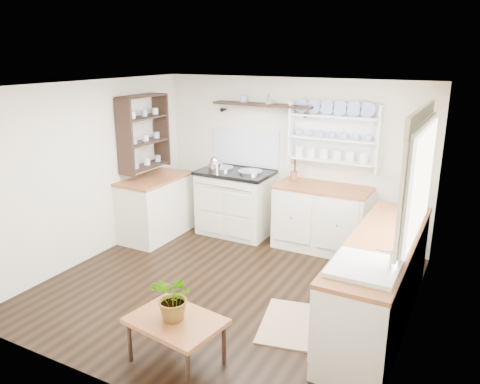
# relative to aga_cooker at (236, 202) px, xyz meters

# --- Properties ---
(floor) EXTENTS (4.00, 3.80, 0.01)m
(floor) POSITION_rel_aga_cooker_xyz_m (0.73, -1.57, -0.49)
(floor) COLOR black
(floor) RESTS_ON ground
(wall_back) EXTENTS (4.00, 0.02, 2.30)m
(wall_back) POSITION_rel_aga_cooker_xyz_m (0.73, 0.33, 0.66)
(wall_back) COLOR #EDE5CD
(wall_back) RESTS_ON ground
(wall_right) EXTENTS (0.02, 3.80, 2.30)m
(wall_right) POSITION_rel_aga_cooker_xyz_m (2.73, -1.57, 0.66)
(wall_right) COLOR #EDE5CD
(wall_right) RESTS_ON ground
(wall_left) EXTENTS (0.02, 3.80, 2.30)m
(wall_left) POSITION_rel_aga_cooker_xyz_m (-1.27, -1.57, 0.66)
(wall_left) COLOR #EDE5CD
(wall_left) RESTS_ON ground
(ceiling) EXTENTS (4.00, 3.80, 0.01)m
(ceiling) POSITION_rel_aga_cooker_xyz_m (0.73, -1.57, 1.81)
(ceiling) COLOR white
(ceiling) RESTS_ON wall_back
(window) EXTENTS (0.08, 1.55, 1.22)m
(window) POSITION_rel_aga_cooker_xyz_m (2.68, -1.42, 1.07)
(window) COLOR white
(window) RESTS_ON wall_right
(aga_cooker) EXTENTS (1.08, 0.75, 0.99)m
(aga_cooker) POSITION_rel_aga_cooker_xyz_m (0.00, 0.00, 0.00)
(aga_cooker) COLOR beige
(aga_cooker) RESTS_ON floor
(back_cabinets) EXTENTS (1.27, 0.63, 0.90)m
(back_cabinets) POSITION_rel_aga_cooker_xyz_m (1.33, 0.03, -0.03)
(back_cabinets) COLOR beige
(back_cabinets) RESTS_ON floor
(right_cabinets) EXTENTS (0.62, 2.43, 0.90)m
(right_cabinets) POSITION_rel_aga_cooker_xyz_m (2.43, -1.47, -0.03)
(right_cabinets) COLOR beige
(right_cabinets) RESTS_ON floor
(belfast_sink) EXTENTS (0.55, 0.60, 0.45)m
(belfast_sink) POSITION_rel_aga_cooker_xyz_m (2.43, -2.22, 0.31)
(belfast_sink) COLOR white
(belfast_sink) RESTS_ON right_cabinets
(left_cabinets) EXTENTS (0.62, 1.13, 0.90)m
(left_cabinets) POSITION_rel_aga_cooker_xyz_m (-0.97, -0.67, -0.03)
(left_cabinets) COLOR beige
(left_cabinets) RESTS_ON floor
(plate_rack) EXTENTS (1.20, 0.22, 0.90)m
(plate_rack) POSITION_rel_aga_cooker_xyz_m (1.38, 0.29, 1.07)
(plate_rack) COLOR white
(plate_rack) RESTS_ON wall_back
(high_shelf) EXTENTS (1.50, 0.29, 0.16)m
(high_shelf) POSITION_rel_aga_cooker_xyz_m (0.33, 0.21, 1.42)
(high_shelf) COLOR black
(high_shelf) RESTS_ON wall_back
(left_shelving) EXTENTS (0.28, 0.80, 1.05)m
(left_shelving) POSITION_rel_aga_cooker_xyz_m (-1.11, -0.67, 1.06)
(left_shelving) COLOR black
(left_shelving) RESTS_ON wall_left
(kettle) EXTENTS (0.19, 0.19, 0.24)m
(kettle) POSITION_rel_aga_cooker_xyz_m (-0.28, -0.12, 0.56)
(kettle) COLOR silver
(kettle) RESTS_ON aga_cooker
(utensil_crock) EXTENTS (0.10, 0.10, 0.12)m
(utensil_crock) POSITION_rel_aga_cooker_xyz_m (0.87, 0.11, 0.48)
(utensil_crock) COLOR brown
(utensil_crock) RESTS_ON back_cabinets
(center_table) EXTENTS (0.86, 0.67, 0.43)m
(center_table) POSITION_rel_aga_cooker_xyz_m (1.02, -2.97, -0.11)
(center_table) COLOR brown
(center_table) RESTS_ON floor
(potted_plant) EXTENTS (0.41, 0.36, 0.42)m
(potted_plant) POSITION_rel_aga_cooker_xyz_m (1.02, -2.97, 0.15)
(potted_plant) COLOR #3F7233
(potted_plant) RESTS_ON center_table
(floor_rug) EXTENTS (0.72, 0.95, 0.02)m
(floor_rug) POSITION_rel_aga_cooker_xyz_m (1.68, -1.95, -0.48)
(floor_rug) COLOR #88664F
(floor_rug) RESTS_ON floor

